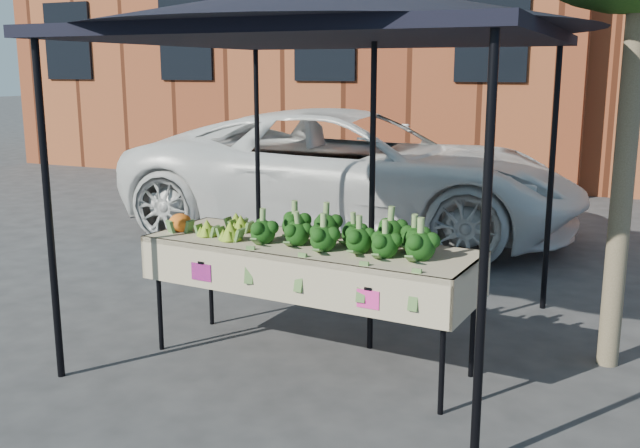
{
  "coord_description": "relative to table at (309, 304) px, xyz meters",
  "views": [
    {
      "loc": [
        1.88,
        -4.39,
        2.11
      ],
      "look_at": [
        -0.21,
        0.33,
        1.0
      ],
      "focal_mm": 40.54,
      "sensor_mm": 36.0,
      "label": 1
    }
  ],
  "objects": [
    {
      "name": "table",
      "position": [
        0.0,
        0.0,
        0.0
      ],
      "size": [
        2.46,
        0.99,
        0.9
      ],
      "color": "#B8AB8B",
      "rests_on": "ground"
    },
    {
      "name": "broccoli_heap",
      "position": [
        0.27,
        0.03,
        0.57
      ],
      "size": [
        1.36,
        0.56,
        0.24
      ],
      "primitive_type": "ellipsoid",
      "color": "black",
      "rests_on": "table"
    },
    {
      "name": "romanesco_cluster",
      "position": [
        -0.67,
        0.04,
        0.54
      ],
      "size": [
        0.42,
        0.56,
        0.19
      ],
      "primitive_type": "ellipsoid",
      "color": "#8FA728",
      "rests_on": "table"
    },
    {
      "name": "cauliflower_pair",
      "position": [
        -1.05,
        -0.05,
        0.53
      ],
      "size": [
        0.19,
        0.19,
        0.17
      ],
      "primitive_type": "ellipsoid",
      "color": "orange",
      "rests_on": "table"
    },
    {
      "name": "ground",
      "position": [
        0.21,
        -0.13,
        -0.45
      ],
      "size": [
        90.0,
        90.0,
        0.0
      ],
      "primitive_type": "plane",
      "color": "#2E2E30"
    },
    {
      "name": "street_tree",
      "position": [
        2.01,
        0.86,
        1.71
      ],
      "size": [
        2.2,
        2.2,
        4.33
      ],
      "primitive_type": null,
      "color": "#1E4C14",
      "rests_on": "ground"
    },
    {
      "name": "canopy",
      "position": [
        -0.04,
        0.52,
        0.92
      ],
      "size": [
        3.16,
        3.16,
        2.74
      ],
      "primitive_type": null,
      "color": "black",
      "rests_on": "ground"
    },
    {
      "name": "vehicle",
      "position": [
        -1.27,
        4.11,
        2.45
      ],
      "size": [
        1.8,
        2.79,
        5.8
      ],
      "primitive_type": "imported",
      "rotation": [
        0.0,
        0.0,
        1.64
      ],
      "color": "white",
      "rests_on": "ground"
    }
  ]
}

